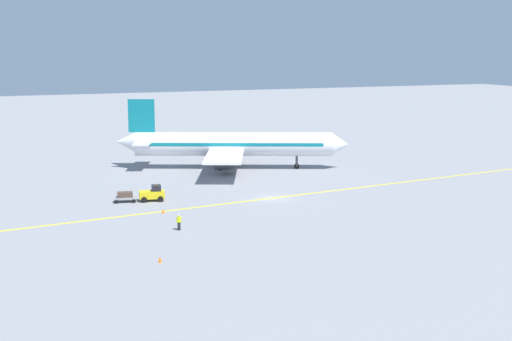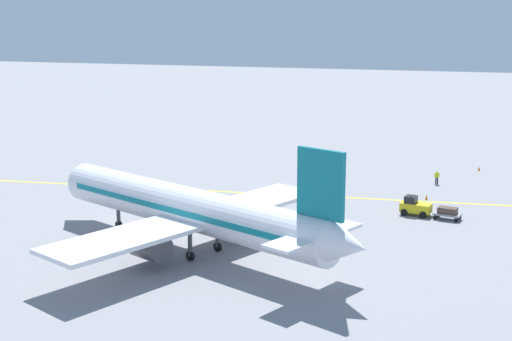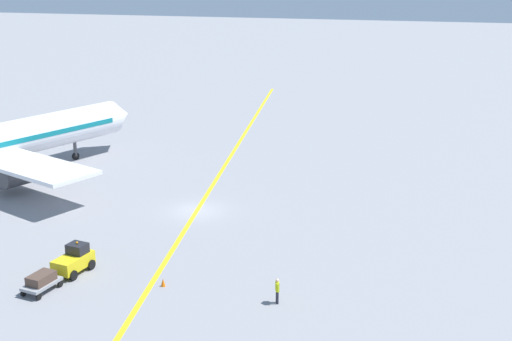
{
  "view_description": "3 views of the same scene",
  "coord_description": "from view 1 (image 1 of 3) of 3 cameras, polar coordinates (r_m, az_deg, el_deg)",
  "views": [
    {
      "loc": [
        78.78,
        -34.69,
        18.7
      ],
      "look_at": [
        3.7,
        -3.63,
        4.33
      ],
      "focal_mm": 50.0,
      "sensor_mm": 36.0,
      "label": 1
    },
    {
      "loc": [
        -75.32,
        -20.85,
        19.63
      ],
      "look_at": [
        -3.4,
        3.25,
        3.31
      ],
      "focal_mm": 50.0,
      "sensor_mm": 36.0,
      "label": 2
    },
    {
      "loc": [
        19.46,
        -54.74,
        20.96
      ],
      "look_at": [
        4.92,
        1.38,
        3.6
      ],
      "focal_mm": 50.0,
      "sensor_mm": 36.0,
      "label": 3
    }
  ],
  "objects": [
    {
      "name": "traffic_cone_near_nose",
      "position": [
        80.88,
        -7.44,
        -3.23
      ],
      "size": [
        0.32,
        0.32,
        0.55
      ],
      "primitive_type": "cone",
      "color": "orange",
      "rests_on": "ground"
    },
    {
      "name": "traffic_cone_mid_apron",
      "position": [
        63.04,
        -7.69,
        -7.06
      ],
      "size": [
        0.32,
        0.32,
        0.55
      ],
      "primitive_type": "cone",
      "color": "orange",
      "rests_on": "ground"
    },
    {
      "name": "airplane_at_gate",
      "position": [
        108.54,
        -2.02,
        2.08
      ],
      "size": [
        27.77,
        33.8,
        10.6
      ],
      "color": "white",
      "rests_on": "ground"
    },
    {
      "name": "apron_yellow_centreline",
      "position": [
        88.09,
        1.26,
        -2.23
      ],
      "size": [
        15.04,
        119.15,
        0.01
      ],
      "primitive_type": "cube",
      "rotation": [
        0.0,
        0.0,
        0.12
      ],
      "color": "yellow",
      "rests_on": "ground"
    },
    {
      "name": "baggage_tug_white",
      "position": [
        87.28,
        -8.28,
        -1.84
      ],
      "size": [
        2.21,
        3.22,
        2.11
      ],
      "color": "gold",
      "rests_on": "ground"
    },
    {
      "name": "baggage_cart_trailing",
      "position": [
        87.17,
        -10.44,
        -2.02
      ],
      "size": [
        1.85,
        2.81,
        1.24
      ],
      "color": "gray",
      "rests_on": "ground"
    },
    {
      "name": "ground_plane",
      "position": [
        88.09,
        1.26,
        -2.23
      ],
      "size": [
        400.0,
        400.0,
        0.0
      ],
      "primitive_type": "plane",
      "color": "gray"
    },
    {
      "name": "ground_crew_worker",
      "position": [
        73.22,
        -6.19,
        -4.09
      ],
      "size": [
        0.33,
        0.55,
        1.68
      ],
      "color": "#23232D",
      "rests_on": "ground"
    }
  ]
}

